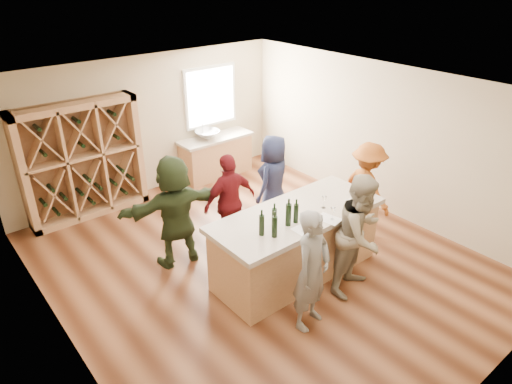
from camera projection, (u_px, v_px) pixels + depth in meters
floor at (259, 263)px, 7.48m from camera, size 6.00×7.00×0.10m
ceiling at (260, 87)px, 6.16m from camera, size 6.00×7.00×0.10m
wall_back at (148, 125)px, 9.26m from camera, size 6.00×0.10×2.80m
wall_front at (496, 308)px, 4.37m from camera, size 6.00×0.10×2.80m
wall_left at (50, 259)px, 5.09m from camera, size 0.10×7.00×2.80m
wall_right at (384, 139)px, 8.54m from camera, size 0.10×7.00×2.80m
window_frame at (210, 96)px, 9.90m from camera, size 1.30×0.06×1.30m
window_pane at (211, 97)px, 9.88m from camera, size 1.18×0.01×1.18m
wine_rack at (83, 161)px, 8.36m from camera, size 2.20×0.45×2.20m
back_counter_base at (216, 157)px, 10.25m from camera, size 1.60×0.58×0.86m
back_counter_top at (215, 138)px, 10.05m from camera, size 1.70×0.62×0.06m
sink at (207, 135)px, 9.88m from camera, size 0.54×0.54×0.19m
faucet at (203, 130)px, 9.98m from camera, size 0.02×0.02×0.30m
tasting_counter_base at (296, 245)px, 6.96m from camera, size 2.60×1.00×1.00m
tasting_counter_top at (298, 215)px, 6.72m from camera, size 2.72×1.12×0.08m
wine_bottle_a at (262, 225)px, 6.08m from camera, size 0.09×0.09×0.30m
wine_bottle_b at (275, 227)px, 6.03m from camera, size 0.10×0.10×0.31m
wine_bottle_c at (274, 218)px, 6.25m from camera, size 0.09×0.09×0.29m
wine_bottle_d at (288, 215)px, 6.30m from camera, size 0.10×0.10×0.33m
wine_bottle_e at (296, 213)px, 6.38m from camera, size 0.08×0.08×0.28m
wine_glass_a at (304, 226)px, 6.18m from camera, size 0.07×0.07×0.19m
wine_glass_b at (333, 214)px, 6.46m from camera, size 0.08×0.08×0.20m
wine_glass_c at (355, 204)px, 6.74m from camera, size 0.09×0.09×0.17m
wine_glass_d at (324, 202)px, 6.77m from camera, size 0.08×0.08×0.19m
wine_glass_e at (356, 194)px, 7.00m from camera, size 0.08×0.08×0.19m
tasting_menu_a at (304, 231)px, 6.23m from camera, size 0.24×0.32×0.00m
tasting_menu_b at (329, 219)px, 6.52m from camera, size 0.31×0.37×0.00m
tasting_menu_c at (357, 203)px, 6.95m from camera, size 0.30×0.36×0.00m
person_near_left at (312, 271)px, 5.80m from camera, size 0.71×0.59×1.71m
person_near_right at (361, 235)px, 6.45m from camera, size 0.97×0.66×1.83m
person_server at (366, 188)px, 7.97m from camera, size 0.69×1.15×1.66m
person_far_mid at (230, 202)px, 7.51m from camera, size 0.99×0.53×1.67m
person_far_right at (273, 180)px, 8.21m from camera, size 0.96×0.79×1.69m
person_far_left at (175, 211)px, 7.05m from camera, size 1.78×0.88×1.83m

